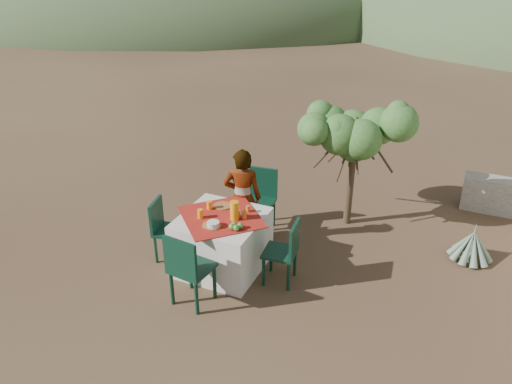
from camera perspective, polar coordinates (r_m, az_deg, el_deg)
ground at (r=6.34m, az=-1.30°, el=-10.82°), size 160.00×160.00×0.00m
table at (r=6.50m, az=-3.90°, el=-5.73°), size 1.30×1.30×0.76m
chair_far at (r=7.31m, az=0.57°, el=-0.51°), size 0.47×0.47×0.92m
chair_near at (r=5.82m, az=-7.83°, el=-8.52°), size 0.49×0.49×0.96m
chair_left at (r=6.74m, az=-10.39°, el=-3.94°), size 0.46×0.46×0.85m
chair_right at (r=6.18m, az=3.41°, el=-6.61°), size 0.43×0.43×0.85m
person at (r=6.83m, az=-1.55°, el=-0.69°), size 0.61×0.49×1.43m
shrub_tree at (r=7.26m, az=11.68°, el=5.99°), size 1.46×1.43×1.72m
agave at (r=7.33m, az=23.43°, el=-5.66°), size 0.59×0.57×0.62m
plate_far at (r=6.54m, az=-3.84°, el=-1.57°), size 0.24×0.24×0.01m
plate_near at (r=6.12m, az=-5.17°, el=-3.77°), size 0.22×0.22×0.01m
glass_far at (r=6.46m, az=-5.36°, el=-1.50°), size 0.07×0.07×0.11m
glass_near at (r=6.27m, az=-6.38°, el=-2.48°), size 0.07×0.07×0.12m
juice_pitcher at (r=6.18m, az=-2.47°, el=-2.13°), size 0.11×0.11×0.24m
bowl_plate at (r=6.09m, az=-4.89°, el=-3.93°), size 0.19×0.19×0.01m
white_bowl at (r=6.07m, az=-4.90°, el=-3.66°), size 0.15×0.15×0.06m
jar_left at (r=6.22m, az=-1.35°, el=-2.65°), size 0.06×0.06×0.10m
jar_right at (r=6.38m, az=-0.92°, el=-1.91°), size 0.05×0.05×0.08m
napkin_holder at (r=6.26m, az=-2.13°, el=-2.47°), size 0.08×0.06×0.09m
fruit_cluster at (r=6.01m, az=-2.35°, el=-3.93°), size 0.16×0.15×0.08m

